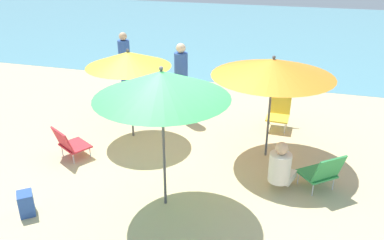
% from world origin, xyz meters
% --- Properties ---
extents(ground_plane, '(40.00, 40.00, 0.00)m').
position_xyz_m(ground_plane, '(0.00, 0.00, 0.00)').
color(ground_plane, '#CCB789').
extents(sea_water, '(40.00, 16.00, 0.01)m').
position_xyz_m(sea_water, '(0.00, 13.27, 0.00)').
color(sea_water, '#5693A3').
rests_on(sea_water, ground_plane).
extents(umbrella_green, '(1.87, 1.87, 2.16)m').
position_xyz_m(umbrella_green, '(0.11, -0.52, 1.91)').
color(umbrella_green, '#4C4C51').
rests_on(umbrella_green, ground_plane).
extents(umbrella_yellow, '(1.63, 1.63, 1.82)m').
position_xyz_m(umbrella_yellow, '(-1.31, 1.46, 1.62)').
color(umbrella_yellow, '#4C4C51').
rests_on(umbrella_yellow, ground_plane).
extents(umbrella_orange, '(2.11, 2.11, 1.91)m').
position_xyz_m(umbrella_orange, '(1.40, 1.41, 1.70)').
color(umbrella_orange, '#4C4C51').
rests_on(umbrella_orange, ground_plane).
extents(beach_chair_a, '(0.75, 0.75, 0.69)m').
position_xyz_m(beach_chair_a, '(2.36, 0.48, 0.35)').
color(beach_chair_a, '#33934C').
rests_on(beach_chair_a, ground_plane).
extents(beach_chair_b, '(0.47, 0.60, 0.66)m').
position_xyz_m(beach_chair_b, '(1.50, 2.75, 0.35)').
color(beach_chair_b, gold).
rests_on(beach_chair_b, ground_plane).
extents(beach_chair_c, '(0.72, 0.71, 0.62)m').
position_xyz_m(beach_chair_c, '(-2.03, 0.28, 0.32)').
color(beach_chair_c, red).
rests_on(beach_chair_c, ground_plane).
extents(person_a, '(0.29, 0.29, 1.72)m').
position_xyz_m(person_a, '(-0.63, 2.59, 0.88)').
color(person_a, '#2D519E').
rests_on(person_a, ground_plane).
extents(person_b, '(0.45, 0.57, 0.88)m').
position_xyz_m(person_b, '(1.73, 0.32, 0.42)').
color(person_b, silver).
rests_on(person_b, ground_plane).
extents(person_c, '(0.29, 0.29, 1.65)m').
position_xyz_m(person_c, '(-2.44, 3.59, 0.84)').
color(person_c, '#2D519E').
rests_on(person_c, ground_plane).
extents(beach_bag, '(0.32, 0.33, 0.35)m').
position_xyz_m(beach_bag, '(-1.74, -1.33, 0.18)').
color(beach_bag, '#2D519E').
rests_on(beach_bag, ground_plane).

